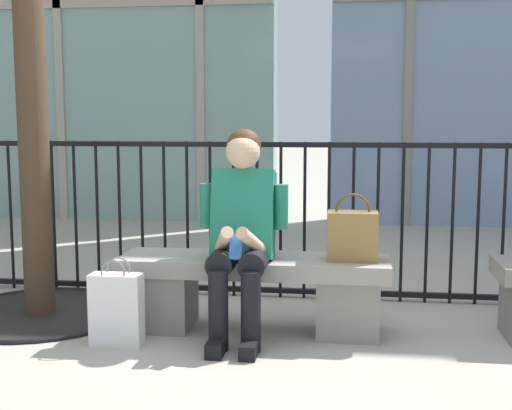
% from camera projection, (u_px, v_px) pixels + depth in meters
% --- Properties ---
extents(ground_plane, '(60.00, 60.00, 0.00)m').
position_uv_depth(ground_plane, '(254.00, 330.00, 4.10)').
color(ground_plane, '#A8A091').
extents(stone_bench, '(1.60, 0.44, 0.45)m').
position_uv_depth(stone_bench, '(254.00, 286.00, 4.06)').
color(stone_bench, gray).
rests_on(stone_bench, ground).
extents(seated_person_with_phone, '(0.52, 0.66, 1.21)m').
position_uv_depth(seated_person_with_phone, '(241.00, 227.00, 3.89)').
color(seated_person_with_phone, black).
rests_on(seated_person_with_phone, ground).
extents(handbag_on_bench, '(0.29, 0.18, 0.39)m').
position_uv_depth(handbag_on_bench, '(352.00, 235.00, 3.93)').
color(handbag_on_bench, olive).
rests_on(handbag_on_bench, stone_bench).
extents(shopping_bag, '(0.29, 0.13, 0.50)m').
position_uv_depth(shopping_bag, '(117.00, 309.00, 3.81)').
color(shopping_bag, white).
rests_on(shopping_bag, ground).
extents(plaza_railing, '(9.62, 0.04, 1.11)m').
position_uv_depth(plaza_railing, '(269.00, 219.00, 4.80)').
color(plaza_railing, black).
rests_on(plaza_railing, ground).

